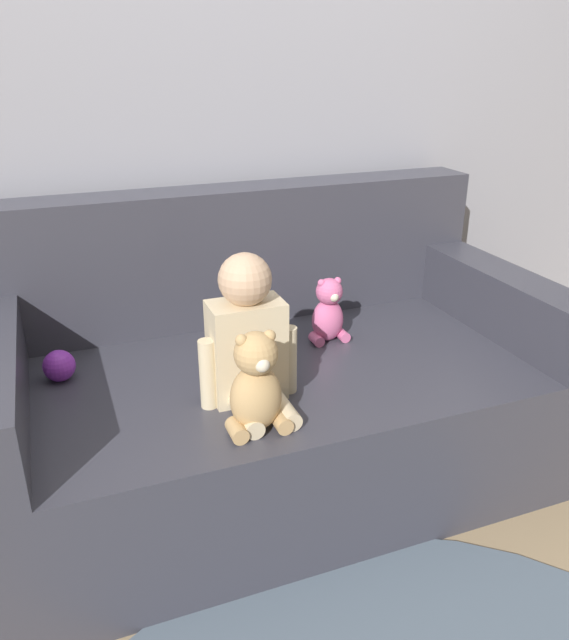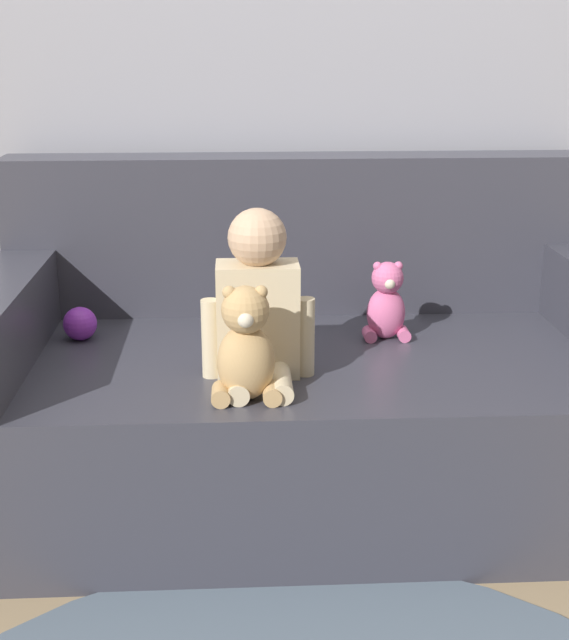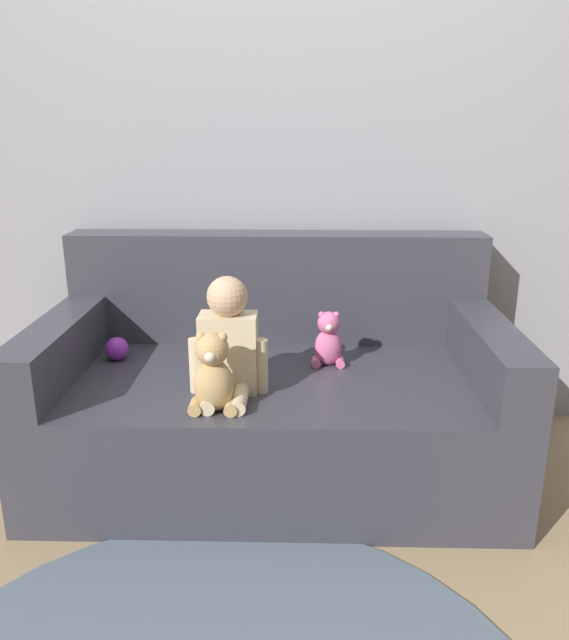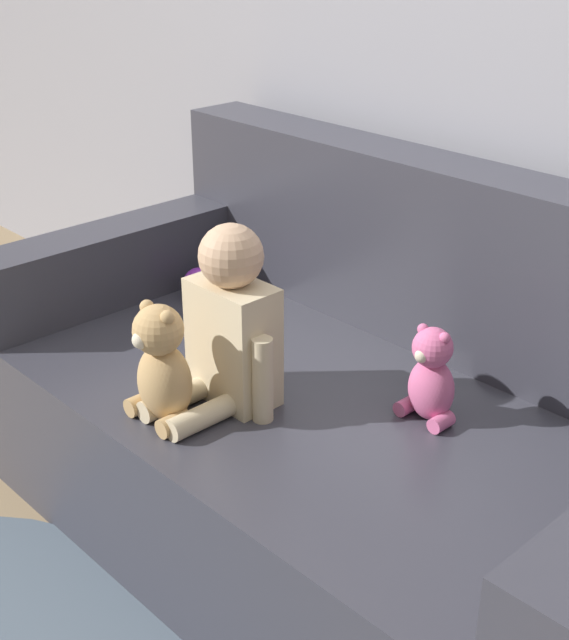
{
  "view_description": "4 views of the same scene",
  "coord_description": "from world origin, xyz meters",
  "px_view_note": "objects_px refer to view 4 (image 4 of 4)",
  "views": [
    {
      "loc": [
        -0.61,
        -1.66,
        1.34
      ],
      "look_at": [
        0.02,
        -0.03,
        0.59
      ],
      "focal_mm": 35.0,
      "sensor_mm": 36.0,
      "label": 1
    },
    {
      "loc": [
        -0.2,
        -2.29,
        1.25
      ],
      "look_at": [
        -0.08,
        -0.1,
        0.55
      ],
      "focal_mm": 50.0,
      "sensor_mm": 36.0,
      "label": 2
    },
    {
      "loc": [
        0.11,
        -2.26,
        1.36
      ],
      "look_at": [
        0.05,
        -0.12,
        0.69
      ],
      "focal_mm": 35.0,
      "sensor_mm": 36.0,
      "label": 3
    },
    {
      "loc": [
        1.23,
        -1.32,
        1.49
      ],
      "look_at": [
        -0.1,
        -0.06,
        0.61
      ],
      "focal_mm": 50.0,
      "sensor_mm": 36.0,
      "label": 4
    }
  ],
  "objects_px": {
    "plush_toy_side": "(431,377)",
    "teddy_bear_brown": "(162,367)",
    "toy_ball": "(199,284)",
    "couch": "(350,429)",
    "person_baby": "(229,327)"
  },
  "relations": [
    {
      "from": "couch",
      "to": "plush_toy_side",
      "type": "height_order",
      "value": "couch"
    },
    {
      "from": "plush_toy_side",
      "to": "teddy_bear_brown",
      "type": "bearing_deg",
      "value": -133.05
    },
    {
      "from": "couch",
      "to": "teddy_bear_brown",
      "type": "distance_m",
      "value": 0.52
    },
    {
      "from": "person_baby",
      "to": "toy_ball",
      "type": "relative_size",
      "value": 4.46
    },
    {
      "from": "couch",
      "to": "plush_toy_side",
      "type": "relative_size",
      "value": 7.97
    },
    {
      "from": "couch",
      "to": "teddy_bear_brown",
      "type": "height_order",
      "value": "couch"
    },
    {
      "from": "couch",
      "to": "person_baby",
      "type": "xyz_separation_m",
      "value": [
        -0.15,
        -0.25,
        0.31
      ]
    },
    {
      "from": "plush_toy_side",
      "to": "toy_ball",
      "type": "relative_size",
      "value": 2.36
    },
    {
      "from": "toy_ball",
      "to": "couch",
      "type": "bearing_deg",
      "value": -4.47
    },
    {
      "from": "plush_toy_side",
      "to": "couch",
      "type": "bearing_deg",
      "value": -176.16
    },
    {
      "from": "teddy_bear_brown",
      "to": "plush_toy_side",
      "type": "bearing_deg",
      "value": 46.95
    },
    {
      "from": "teddy_bear_brown",
      "to": "toy_ball",
      "type": "distance_m",
      "value": 0.66
    },
    {
      "from": "person_baby",
      "to": "plush_toy_side",
      "type": "relative_size",
      "value": 1.89
    },
    {
      "from": "teddy_bear_brown",
      "to": "toy_ball",
      "type": "bearing_deg",
      "value": 134.85
    },
    {
      "from": "couch",
      "to": "teddy_bear_brown",
      "type": "bearing_deg",
      "value": -113.85
    }
  ]
}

